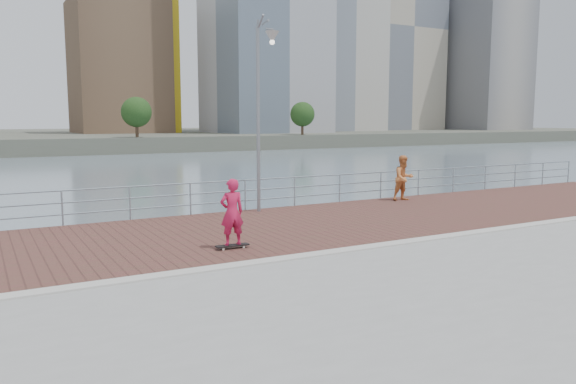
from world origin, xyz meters
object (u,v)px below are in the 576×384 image
skateboarder (232,212)px  bystander (404,178)px  street_lamp (264,80)px  guardrail (218,193)px

skateboarder → bystander: 10.43m
street_lamp → skateboarder: street_lamp is taller
street_lamp → guardrail: bearing=143.9°
street_lamp → skateboarder: size_ratio=3.81×
street_lamp → bystander: size_ratio=3.55×
guardrail → street_lamp: (1.33, -0.97, 3.88)m
skateboarder → bystander: bystander is taller
guardrail → street_lamp: 4.22m
skateboarder → street_lamp: bearing=-122.7°
guardrail → street_lamp: street_lamp is taller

